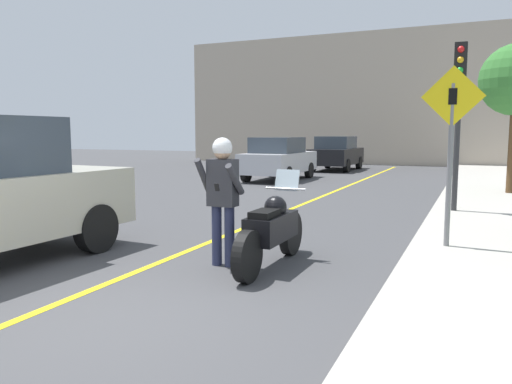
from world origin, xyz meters
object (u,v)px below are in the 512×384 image
object	(u,v)px
crossing_sign	(451,139)
parked_car_black	(337,153)
motorcycle	(272,230)
parked_car_silver	(279,158)
traffic_light	(459,95)
person_biker	(222,187)

from	to	relation	value
crossing_sign	parked_car_black	bearing A→B (deg)	110.44
motorcycle	parked_car_silver	distance (m)	12.89
motorcycle	traffic_light	xyz separation A→B (m)	(2.12, 5.61, 2.16)
traffic_light	parked_car_silver	world-z (taller)	traffic_light
crossing_sign	parked_car_silver	xyz separation A→B (m)	(-6.79, 10.23, -0.91)
motorcycle	crossing_sign	xyz separation A→B (m)	(2.17, 1.79, 1.25)
person_biker	parked_car_black	size ratio (longest dim) A/B	0.43
parked_car_black	crossing_sign	bearing A→B (deg)	-69.56
crossing_sign	traffic_light	distance (m)	3.93
motorcycle	person_biker	bearing A→B (deg)	-160.67
parked_car_silver	parked_car_black	size ratio (longest dim) A/B	1.00
crossing_sign	parked_car_black	world-z (taller)	crossing_sign
parked_car_silver	traffic_light	bearing A→B (deg)	-43.63
motorcycle	parked_car_black	distance (m)	18.40
parked_car_silver	person_biker	bearing A→B (deg)	-72.04
person_biker	traffic_light	distance (m)	6.64
traffic_light	parked_car_black	world-z (taller)	traffic_light
parked_car_black	parked_car_silver	bearing A→B (deg)	-97.16
motorcycle	person_biker	distance (m)	0.90
traffic_light	motorcycle	bearing A→B (deg)	-110.65
motorcycle	traffic_light	bearing A→B (deg)	69.35
parked_car_silver	crossing_sign	bearing A→B (deg)	-56.45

